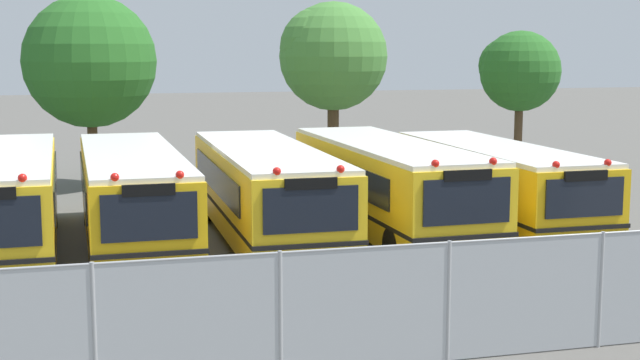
{
  "coord_description": "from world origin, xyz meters",
  "views": [
    {
      "loc": [
        -4.66,
        -23.01,
        5.12
      ],
      "look_at": [
        1.52,
        0.0,
        1.6
      ],
      "focal_mm": 50.5,
      "sensor_mm": 36.0,
      "label": 1
    }
  ],
  "objects_px": {
    "school_bus_0": "(4,199)",
    "school_bus_3": "(387,185)",
    "school_bus_1": "(132,194)",
    "school_bus_4": "(495,183)",
    "tree_3": "(517,70)",
    "school_bus_2": "(266,190)",
    "tree_2": "(330,54)",
    "tree_1": "(94,61)"
  },
  "relations": [
    {
      "from": "school_bus_0",
      "to": "school_bus_3",
      "type": "bearing_deg",
      "value": 177.18
    },
    {
      "from": "school_bus_3",
      "to": "school_bus_1",
      "type": "bearing_deg",
      "value": -4.78
    },
    {
      "from": "school_bus_3",
      "to": "school_bus_4",
      "type": "distance_m",
      "value": 3.28
    },
    {
      "from": "school_bus_4",
      "to": "tree_3",
      "type": "distance_m",
      "value": 12.37
    },
    {
      "from": "school_bus_2",
      "to": "school_bus_3",
      "type": "xyz_separation_m",
      "value": [
        3.32,
        -0.26,
        0.04
      ]
    },
    {
      "from": "school_bus_1",
      "to": "school_bus_4",
      "type": "height_order",
      "value": "school_bus_1"
    },
    {
      "from": "school_bus_2",
      "to": "school_bus_4",
      "type": "bearing_deg",
      "value": 179.99
    },
    {
      "from": "tree_2",
      "to": "tree_1",
      "type": "bearing_deg",
      "value": -171.74
    },
    {
      "from": "school_bus_1",
      "to": "school_bus_4",
      "type": "relative_size",
      "value": 1.1
    },
    {
      "from": "school_bus_1",
      "to": "tree_2",
      "type": "bearing_deg",
      "value": -126.4
    },
    {
      "from": "school_bus_4",
      "to": "school_bus_0",
      "type": "bearing_deg",
      "value": -0.81
    },
    {
      "from": "school_bus_1",
      "to": "tree_1",
      "type": "height_order",
      "value": "tree_1"
    },
    {
      "from": "school_bus_0",
      "to": "tree_2",
      "type": "xyz_separation_m",
      "value": [
        11.68,
        12.0,
        3.44
      ]
    },
    {
      "from": "tree_2",
      "to": "tree_3",
      "type": "xyz_separation_m",
      "value": [
        7.43,
        -1.67,
        -0.65
      ]
    },
    {
      "from": "school_bus_2",
      "to": "tree_3",
      "type": "bearing_deg",
      "value": -139.81
    },
    {
      "from": "school_bus_0",
      "to": "school_bus_4",
      "type": "distance_m",
      "value": 13.15
    },
    {
      "from": "school_bus_2",
      "to": "tree_2",
      "type": "height_order",
      "value": "tree_2"
    },
    {
      "from": "school_bus_2",
      "to": "tree_3",
      "type": "distance_m",
      "value": 16.53
    },
    {
      "from": "tree_2",
      "to": "tree_3",
      "type": "height_order",
      "value": "tree_2"
    },
    {
      "from": "school_bus_2",
      "to": "tree_3",
      "type": "relative_size",
      "value": 1.77
    },
    {
      "from": "school_bus_2",
      "to": "tree_2",
      "type": "xyz_separation_m",
      "value": [
        5.13,
        12.05,
        3.46
      ]
    },
    {
      "from": "school_bus_0",
      "to": "school_bus_1",
      "type": "relative_size",
      "value": 0.99
    },
    {
      "from": "school_bus_1",
      "to": "tree_2",
      "type": "xyz_separation_m",
      "value": [
        8.58,
        11.89,
        3.46
      ]
    },
    {
      "from": "school_bus_0",
      "to": "tree_2",
      "type": "distance_m",
      "value": 17.1
    },
    {
      "from": "tree_2",
      "to": "tree_3",
      "type": "distance_m",
      "value": 7.64
    },
    {
      "from": "school_bus_2",
      "to": "tree_2",
      "type": "distance_m",
      "value": 13.55
    },
    {
      "from": "school_bus_1",
      "to": "school_bus_2",
      "type": "relative_size",
      "value": 1.02
    },
    {
      "from": "school_bus_0",
      "to": "school_bus_3",
      "type": "height_order",
      "value": "school_bus_3"
    },
    {
      "from": "school_bus_2",
      "to": "school_bus_4",
      "type": "distance_m",
      "value": 6.59
    },
    {
      "from": "school_bus_0",
      "to": "tree_3",
      "type": "distance_m",
      "value": 21.9
    },
    {
      "from": "school_bus_3",
      "to": "school_bus_4",
      "type": "relative_size",
      "value": 1.07
    },
    {
      "from": "school_bus_1",
      "to": "school_bus_3",
      "type": "bearing_deg",
      "value": 175.85
    },
    {
      "from": "tree_3",
      "to": "school_bus_2",
      "type": "bearing_deg",
      "value": -140.42
    },
    {
      "from": "tree_1",
      "to": "tree_3",
      "type": "xyz_separation_m",
      "value": [
        16.64,
        -0.33,
        -0.43
      ]
    },
    {
      "from": "school_bus_3",
      "to": "tree_1",
      "type": "xyz_separation_m",
      "value": [
        -7.4,
        10.97,
        3.21
      ]
    },
    {
      "from": "school_bus_4",
      "to": "tree_1",
      "type": "height_order",
      "value": "tree_1"
    },
    {
      "from": "school_bus_0",
      "to": "tree_1",
      "type": "xyz_separation_m",
      "value": [
        2.47,
        10.66,
        3.22
      ]
    },
    {
      "from": "school_bus_2",
      "to": "tree_3",
      "type": "xyz_separation_m",
      "value": [
        12.56,
        10.38,
        2.81
      ]
    },
    {
      "from": "school_bus_1",
      "to": "school_bus_3",
      "type": "xyz_separation_m",
      "value": [
        6.77,
        -0.42,
        0.04
      ]
    },
    {
      "from": "school_bus_4",
      "to": "tree_3",
      "type": "relative_size",
      "value": 1.64
    },
    {
      "from": "tree_3",
      "to": "school_bus_3",
      "type": "bearing_deg",
      "value": -130.97
    },
    {
      "from": "school_bus_0",
      "to": "tree_3",
      "type": "xyz_separation_m",
      "value": [
        19.11,
        10.33,
        2.79
      ]
    }
  ]
}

